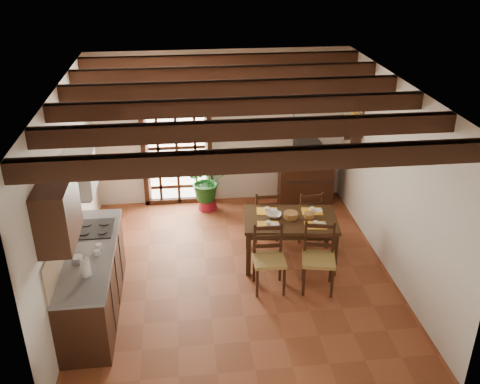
{
  "coord_description": "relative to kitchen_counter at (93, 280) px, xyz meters",
  "views": [
    {
      "loc": [
        -0.72,
        -6.55,
        4.56
      ],
      "look_at": [
        0.1,
        0.4,
        1.15
      ],
      "focal_mm": 40.0,
      "sensor_mm": 36.0,
      "label": 1
    }
  ],
  "objects": [
    {
      "name": "range_hood",
      "position": [
        -0.09,
        0.55,
        1.26
      ],
      "size": [
        0.38,
        0.6,
        0.54
      ],
      "color": "white",
      "rests_on": "room_shell"
    },
    {
      "name": "framed_picture",
      "position": [
        4.18,
        2.2,
        1.58
      ],
      "size": [
        0.03,
        0.32,
        0.32
      ],
      "color": "brown",
      "rests_on": "room_shell"
    },
    {
      "name": "dining_table",
      "position": [
        2.8,
        0.86,
        0.17
      ],
      "size": [
        1.47,
        1.04,
        0.74
      ],
      "rotation": [
        0.0,
        0.0,
        -0.12
      ],
      "color": "#311F10",
      "rests_on": "ground_plane"
    },
    {
      "name": "wall_shelf",
      "position": [
        4.1,
        2.2,
        1.04
      ],
      "size": [
        0.2,
        0.42,
        0.2
      ],
      "color": "black",
      "rests_on": "room_shell"
    },
    {
      "name": "shelf_vase",
      "position": [
        4.1,
        2.2,
        1.18
      ],
      "size": [
        0.15,
        0.15,
        0.15
      ],
      "primitive_type": "imported",
      "color": "#B2BFB2",
      "rests_on": "wall_shelf"
    },
    {
      "name": "counter_items",
      "position": [
        0.0,
        0.09,
        0.49
      ],
      "size": [
        0.5,
        1.43,
        0.25
      ],
      "color": "black",
      "rests_on": "kitchen_counter"
    },
    {
      "name": "kitchen_counter",
      "position": [
        0.0,
        0.0,
        0.0
      ],
      "size": [
        0.64,
        2.25,
        1.38
      ],
      "color": "black",
      "rests_on": "ground_plane"
    },
    {
      "name": "crt_tv",
      "position": [
        3.49,
        2.82,
        0.55
      ],
      "size": [
        0.45,
        0.42,
        0.37
      ],
      "rotation": [
        0.0,
        0.0,
        0.04
      ],
      "color": "black",
      "rests_on": "sideboard"
    },
    {
      "name": "potted_plant",
      "position": [
        1.66,
        2.73,
        0.1
      ],
      "size": [
        1.88,
        1.64,
        1.98
      ],
      "primitive_type": "imported",
      "rotation": [
        0.0,
        0.0,
        0.07
      ],
      "color": "#144C19",
      "rests_on": "ground_plane"
    },
    {
      "name": "upper_cabinet",
      "position": [
        -0.12,
        -0.7,
        1.38
      ],
      "size": [
        0.35,
        0.8,
        0.7
      ],
      "primitive_type": "cube",
      "color": "black",
      "rests_on": "room_shell"
    },
    {
      "name": "chair_far_left",
      "position": [
        2.54,
        1.6,
        -0.2
      ],
      "size": [
        0.41,
        0.39,
        0.87
      ],
      "rotation": [
        0.0,
        0.0,
        3.14
      ],
      "color": "#A28745",
      "rests_on": "ground_plane"
    },
    {
      "name": "table_bowl",
      "position": [
        2.56,
        0.94,
        0.3
      ],
      "size": [
        0.27,
        0.27,
        0.05
      ],
      "primitive_type": "imported",
      "rotation": [
        0.0,
        0.0,
        -0.33
      ],
      "color": "white",
      "rests_on": "dining_table"
    },
    {
      "name": "chair_near_right",
      "position": [
        3.05,
        0.13,
        -0.17
      ],
      "size": [
        0.53,
        0.52,
        0.97
      ],
      "rotation": [
        0.0,
        0.0,
        -0.22
      ],
      "color": "#A28745",
      "rests_on": "ground_plane"
    },
    {
      "name": "chair_far_right",
      "position": [
        3.22,
        1.51,
        -0.2
      ],
      "size": [
        0.44,
        0.43,
        0.89
      ],
      "rotation": [
        0.0,
        0.0,
        3.23
      ],
      "color": "#A28745",
      "rests_on": "ground_plane"
    },
    {
      "name": "ceiling_beams",
      "position": [
        1.96,
        0.6,
        2.22
      ],
      "size": [
        4.5,
        4.34,
        0.2
      ],
      "color": "black",
      "rests_on": "room_shell"
    },
    {
      "name": "shelf_flowers",
      "position": [
        4.1,
        2.2,
        1.38
      ],
      "size": [
        0.14,
        0.14,
        0.36
      ],
      "color": "yellow",
      "rests_on": "shelf_vase"
    },
    {
      "name": "room_shell",
      "position": [
        1.96,
        0.6,
        1.34
      ],
      "size": [
        4.52,
        5.02,
        2.81
      ],
      "color": "silver",
      "rests_on": "ground_plane"
    },
    {
      "name": "ground_plane",
      "position": [
        1.96,
        0.6,
        -0.47
      ],
      "size": [
        5.0,
        5.0,
        0.0
      ],
      "primitive_type": "plane",
      "color": "brown"
    },
    {
      "name": "chair_near_left",
      "position": [
        2.37,
        0.21,
        -0.18
      ],
      "size": [
        0.45,
        0.43,
        0.94
      ],
      "rotation": [
        0.0,
        0.0,
        -0.02
      ],
      "color": "#A28745",
      "rests_on": "ground_plane"
    },
    {
      "name": "table_setting",
      "position": [
        2.8,
        0.86,
        0.29
      ],
      "size": [
        1.0,
        0.66,
        0.09
      ],
      "rotation": [
        0.0,
        0.0,
        -0.12
      ],
      "color": "yellow",
      "rests_on": "dining_table"
    },
    {
      "name": "fuse_box",
      "position": [
        3.46,
        3.08,
        1.28
      ],
      "size": [
        0.25,
        0.03,
        0.32
      ],
      "primitive_type": "cube",
      "color": "white",
      "rests_on": "room_shell"
    },
    {
      "name": "sideboard",
      "position": [
        3.49,
        2.83,
        -0.06
      ],
      "size": [
        1.01,
        0.51,
        0.83
      ],
      "primitive_type": "cube",
      "rotation": [
        0.0,
        0.0,
        -0.07
      ],
      "color": "black",
      "rests_on": "ground_plane"
    },
    {
      "name": "pendant_lamp",
      "position": [
        2.8,
        0.96,
        1.6
      ],
      "size": [
        0.36,
        0.36,
        0.84
      ],
      "color": "black",
      "rests_on": "room_shell"
    },
    {
      "name": "plant_pot",
      "position": [
        1.66,
        2.73,
        -0.36
      ],
      "size": [
        0.35,
        0.35,
        0.21
      ],
      "primitive_type": "cone",
      "color": "maroon",
      "rests_on": "ground_plane"
    },
    {
      "name": "french_door",
      "position": [
        1.16,
        3.05,
        0.7
      ],
      "size": [
        1.26,
        0.11,
        2.32
      ],
      "color": "white",
      "rests_on": "ground_plane"
    }
  ]
}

